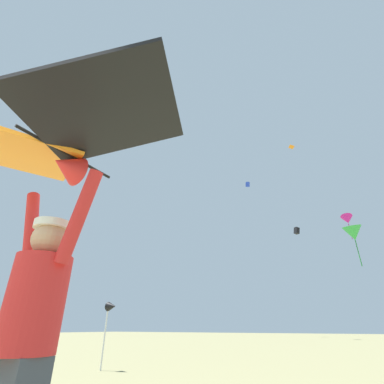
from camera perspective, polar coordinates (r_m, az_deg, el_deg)
The scene contains 8 objects.
kite_flyer_person at distance 2.05m, azimuth -30.45°, elevation -23.52°, with size 0.81×0.34×1.92m.
held_stunt_kite at distance 2.37m, azimuth -25.45°, elevation 9.24°, with size 2.21×1.17×0.44m.
distant_kite_black_high_right at distance 32.77m, azimuth 20.62°, elevation -7.41°, with size 0.70×0.66×0.79m.
distant_kite_blue_low_right at distance 42.02m, azimuth 11.31°, elevation 1.53°, with size 0.63×0.62×0.88m.
distant_kite_magenta_overhead_distant at distance 32.87m, azimuth 29.18°, elevation -4.96°, with size 1.59×1.75×2.70m.
distant_kite_orange_far_center at distance 36.12m, azimuth 19.68°, elevation 8.71°, with size 0.62×0.63×0.31m.
distant_kite_green_mid_left at distance 23.15m, azimuth 30.12°, elevation -7.32°, with size 1.79×1.92×2.97m.
marker_flag at distance 8.41m, azimuth -16.25°, elevation -22.18°, with size 0.30×0.24×1.60m.
Camera 1 is at (2.13, -0.82, 0.96)m, focal length 26.08 mm.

